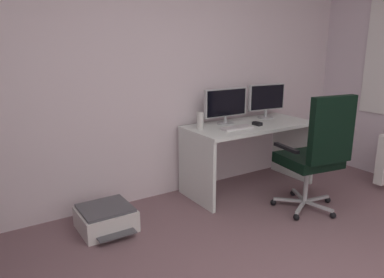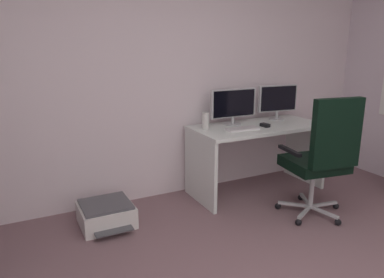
% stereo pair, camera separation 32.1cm
% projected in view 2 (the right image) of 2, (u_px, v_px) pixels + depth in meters
% --- Properties ---
extents(wall_back, '(5.45, 0.10, 2.59)m').
position_uv_depth(wall_back, '(145.00, 73.00, 3.63)').
color(wall_back, silver).
rests_on(wall_back, ground).
extents(desk, '(1.42, 0.65, 0.73)m').
position_uv_depth(desk, '(257.00, 143.00, 3.94)').
color(desk, white).
rests_on(desk, ground).
extents(monitor_main, '(0.53, 0.18, 0.38)m').
position_uv_depth(monitor_main, '(233.00, 105.00, 3.87)').
color(monitor_main, '#B2B5B7').
rests_on(monitor_main, desk).
extents(monitor_secondary, '(0.48, 0.18, 0.39)m').
position_uv_depth(monitor_secondary, '(278.00, 100.00, 4.12)').
color(monitor_secondary, '#B2B5B7').
rests_on(monitor_secondary, desk).
extents(keyboard, '(0.34, 0.14, 0.02)m').
position_uv_depth(keyboard, '(242.00, 129.00, 3.69)').
color(keyboard, silver).
rests_on(keyboard, desk).
extents(computer_mouse, '(0.07, 0.10, 0.03)m').
position_uv_depth(computer_mouse, '(265.00, 125.00, 3.82)').
color(computer_mouse, black).
rests_on(computer_mouse, desk).
extents(desktop_speaker, '(0.07, 0.07, 0.17)m').
position_uv_depth(desktop_speaker, '(205.00, 121.00, 3.70)').
color(desktop_speaker, silver).
rests_on(desktop_speaker, desk).
extents(office_chair, '(0.64, 0.62, 1.14)m').
position_uv_depth(office_chair, '(323.00, 154.00, 3.27)').
color(office_chair, '#B7BABC').
rests_on(office_chair, ground).
extents(printer, '(0.46, 0.51, 0.21)m').
position_uv_depth(printer, '(106.00, 214.00, 3.28)').
color(printer, silver).
rests_on(printer, ground).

